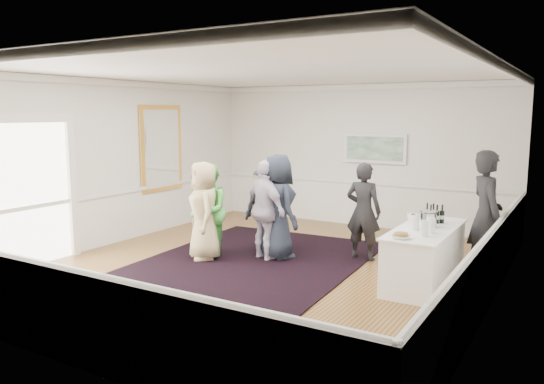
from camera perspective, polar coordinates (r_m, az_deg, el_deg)
The scene contains 23 objects.
floor at distance 8.95m, azimuth -0.58°, elevation -8.11°, with size 8.00×8.00×0.00m, color olive.
ceiling at distance 8.60m, azimuth -0.62°, elevation 12.79°, with size 7.00×8.00×0.02m, color white.
wall_left at distance 10.86m, azimuth -16.59°, elevation 3.09°, with size 0.02×8.00×3.20m, color white.
wall_right at distance 7.44m, azimuth 23.07°, elevation 0.43°, with size 0.02×8.00×3.20m, color white.
wall_back at distance 12.20m, azimuth 9.26°, elevation 3.89°, with size 7.00×0.02×3.20m, color white.
wall_front at distance 5.65m, azimuth -22.28°, elevation -1.90°, with size 7.00×0.02×3.20m, color white.
wainscoting at distance 8.82m, azimuth -0.59°, elevation -4.99°, with size 7.00×8.00×1.00m, color white, non-canonical shape.
mirror at distance 11.73m, azimuth -11.79°, elevation 4.62°, with size 0.05×1.25×1.85m.
doorway at distance 9.66m, azimuth -24.62°, elevation 0.95°, with size 0.10×1.78×2.56m.
landscape_painting at distance 12.00m, azimuth 10.97°, elevation 4.63°, with size 1.44×0.06×0.66m.
area_rug at distance 9.27m, azimuth -1.97°, elevation -7.44°, with size 3.50×4.60×0.02m, color black.
serving_table at distance 8.36m, azimuth 16.12°, elevation -6.58°, with size 0.80×2.11×0.85m.
bartender at distance 8.79m, azimuth 22.03°, elevation -2.32°, with size 0.73×0.48×2.00m, color black.
guest_tan at distance 9.32m, azimuth -7.32°, elevation -2.03°, with size 0.84×0.55×1.73m, color tan.
guest_green at distance 9.49m, azimuth -6.86°, elevation -2.02°, with size 0.81×0.63×1.67m, color #55CC51.
guest_lilac at distance 9.24m, azimuth -0.70°, elevation -1.97°, with size 1.03×0.43×1.76m, color silver.
guest_dark_a at distance 9.82m, azimuth -0.25°, elevation -1.58°, with size 1.08×0.62×1.68m, color #1E2432.
guest_dark_b at distance 9.38m, azimuth 9.81°, elevation -2.05°, with size 0.63×0.41×1.72m, color black.
guest_navy at distance 9.31m, azimuth 0.64°, elevation -1.59°, with size 0.90×0.59×1.85m, color #1E2432.
wine_bottles at distance 8.68m, azimuth 17.03°, elevation -2.16°, with size 0.31×0.19×0.31m.
juice_pitchers at distance 8.00m, azimuth 15.52°, elevation -3.24°, with size 0.44×0.58×0.24m.
ice_bucket at distance 8.35m, azimuth 16.47°, elevation -2.83°, with size 0.26×0.26×0.24m, color silver.
nut_bowl at distance 7.49m, azimuth 13.70°, elevation -4.60°, with size 0.26×0.26×0.08m.
Camera 1 is at (4.47, -7.31, 2.56)m, focal length 35.00 mm.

